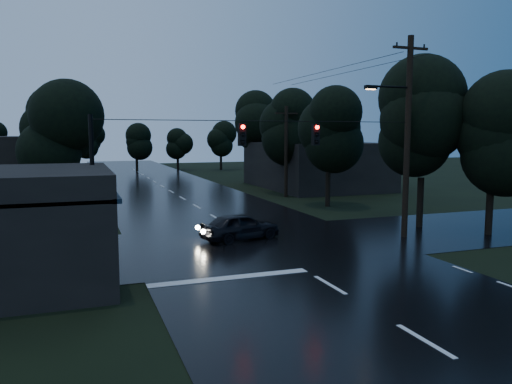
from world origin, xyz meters
TOP-DOWN VIEW (x-y plane):
  - ground at (0.00, 0.00)m, footprint 160.00×160.00m
  - main_road at (0.00, 30.00)m, footprint 12.00×120.00m
  - cross_street at (0.00, 12.00)m, footprint 60.00×9.00m
  - building_far_right at (14.00, 34.00)m, footprint 10.00×14.00m
  - building_far_left at (-14.00, 40.00)m, footprint 10.00×16.00m
  - utility_pole_main at (7.41, 11.00)m, footprint 3.50×0.30m
  - utility_pole_far at (8.30, 28.00)m, footprint 2.00×0.30m
  - anchor_pole_left at (-7.50, 11.00)m, footprint 0.18×0.18m
  - span_signals at (0.56, 10.99)m, footprint 15.00×0.37m
  - tree_corner_near at (10.00, 13.00)m, footprint 4.48×4.48m
  - tree_corner_far at (12.00, 10.00)m, footprint 3.92×3.92m
  - tree_left_a at (-9.00, 22.00)m, footprint 3.92×3.92m
  - tree_left_b at (-9.60, 30.00)m, footprint 4.20×4.20m
  - tree_left_c at (-10.20, 40.00)m, footprint 4.48×4.48m
  - tree_right_a at (9.00, 22.00)m, footprint 4.20×4.20m
  - tree_right_b at (9.60, 30.00)m, footprint 4.48×4.48m
  - tree_right_c at (10.20, 40.00)m, footprint 4.76×4.76m
  - car at (-0.57, 13.22)m, footprint 4.27×2.48m

SIDE VIEW (x-z plane):
  - ground at x=0.00m, z-range 0.00..0.00m
  - main_road at x=0.00m, z-range -0.01..0.01m
  - cross_street at x=0.00m, z-range -0.01..0.01m
  - car at x=-0.57m, z-range 0.00..1.37m
  - building_far_right at x=14.00m, z-range 0.00..4.40m
  - building_far_left at x=-14.00m, z-range 0.00..5.00m
  - anchor_pole_left at x=-7.50m, z-range 0.00..6.00m
  - utility_pole_far at x=8.30m, z-range 0.13..7.63m
  - tree_corner_far at x=12.00m, z-range 1.11..9.37m
  - tree_left_a at x=-9.00m, z-range 1.11..9.37m
  - span_signals at x=0.56m, z-range 4.69..5.80m
  - utility_pole_main at x=7.41m, z-range 0.26..10.26m
  - tree_left_b at x=-9.60m, z-range 1.19..10.04m
  - tree_right_a at x=9.00m, z-range 1.19..10.04m
  - tree_corner_near at x=10.00m, z-range 1.27..10.71m
  - tree_left_c at x=-10.20m, z-range 1.27..10.71m
  - tree_right_b at x=9.60m, z-range 1.27..10.71m
  - tree_right_c at x=10.20m, z-range 1.35..11.38m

